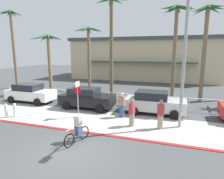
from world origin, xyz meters
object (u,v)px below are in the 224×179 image
at_px(palm_tree_5, 206,31).
at_px(cyclist_red_0, 78,129).
at_px(bollard_3, 15,110).
at_px(palm_tree_0, 12,34).
at_px(streetlight_curb, 185,57).
at_px(stop_sign_bike_lane, 78,94).
at_px(car_silver_2, 154,102).
at_px(bollard_2, 6,110).
at_px(pedestrian_0, 132,114).
at_px(pedestrian_1, 161,115).
at_px(pedestrian_2, 122,106).
at_px(car_white_0, 30,93).
at_px(palm_tree_3, 112,28).
at_px(palm_tree_4, 176,28).
at_px(car_black_1, 86,98).
at_px(palm_tree_2, 89,43).
at_px(palm_tree_1, 48,49).

xyz_separation_m(palm_tree_5, cyclist_red_0, (-6.88, -10.98, -5.64)).
relative_size(bollard_3, palm_tree_0, 0.11).
distance_m(streetlight_curb, palm_tree_0, 20.57).
xyz_separation_m(stop_sign_bike_lane, car_silver_2, (4.94, 2.54, -0.81)).
distance_m(bollard_2, pedestrian_0, 8.79).
distance_m(bollard_2, palm_tree_0, 13.19).
bearing_deg(car_silver_2, pedestrian_1, -76.61).
bearing_deg(pedestrian_2, car_white_0, 170.75).
relative_size(pedestrian_1, pedestrian_2, 1.00).
xyz_separation_m(palm_tree_3, palm_tree_4, (6.15, 0.69, -0.09)).
bearing_deg(cyclist_red_0, car_silver_2, 61.77).
bearing_deg(car_silver_2, car_white_0, -179.59).
height_order(palm_tree_0, pedestrian_1, palm_tree_0).
relative_size(palm_tree_3, palm_tree_5, 1.15).
distance_m(bollard_3, car_black_1, 5.26).
bearing_deg(car_silver_2, palm_tree_3, 134.81).
bearing_deg(bollard_2, bollard_3, 27.60).
height_order(palm_tree_2, pedestrian_2, palm_tree_2).
bearing_deg(streetlight_curb, pedestrian_0, -168.94).
relative_size(palm_tree_4, palm_tree_5, 1.03).
height_order(car_black_1, car_silver_2, same).
height_order(palm_tree_4, palm_tree_5, palm_tree_4).
relative_size(car_white_0, car_black_1, 1.00).
bearing_deg(palm_tree_0, car_white_0, -38.31).
xyz_separation_m(stop_sign_bike_lane, palm_tree_1, (-6.41, 5.86, 3.12)).
height_order(palm_tree_2, palm_tree_3, palm_tree_3).
xyz_separation_m(bollard_2, car_white_0, (-1.34, 4.00, 0.35)).
height_order(streetlight_curb, car_black_1, streetlight_curb).
xyz_separation_m(palm_tree_3, car_white_0, (-6.14, -5.06, -5.97)).
bearing_deg(bollard_2, pedestrian_1, 6.78).
relative_size(palm_tree_5, car_white_0, 1.93).
relative_size(bollard_3, streetlight_curb, 0.13).
bearing_deg(bollard_2, car_silver_2, 22.70).
xyz_separation_m(palm_tree_1, palm_tree_2, (3.02, 3.51, 0.69)).
bearing_deg(cyclist_red_0, stop_sign_bike_lane, 117.62).
bearing_deg(car_white_0, bollard_3, -63.73).
xyz_separation_m(bollard_3, pedestrian_0, (8.22, 0.84, 0.29)).
bearing_deg(palm_tree_3, palm_tree_2, 151.30).
relative_size(stop_sign_bike_lane, pedestrian_0, 1.48).
relative_size(palm_tree_5, car_black_1, 1.93).
bearing_deg(palm_tree_0, car_black_1, -23.18).
height_order(palm_tree_4, car_white_0, palm_tree_4).
height_order(palm_tree_1, car_black_1, palm_tree_1).
distance_m(cyclist_red_0, pedestrian_2, 4.51).
bearing_deg(streetlight_curb, car_silver_2, 126.51).
height_order(bollard_3, car_silver_2, car_silver_2).
xyz_separation_m(stop_sign_bike_lane, car_white_0, (-6.15, 2.46, -0.81)).
relative_size(palm_tree_3, palm_tree_4, 1.11).
bearing_deg(bollard_2, palm_tree_0, 130.32).
height_order(palm_tree_5, pedestrian_0, palm_tree_5).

